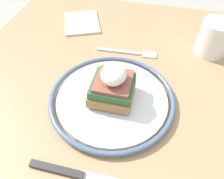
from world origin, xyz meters
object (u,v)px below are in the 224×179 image
Objects in this scene: fork at (130,53)px; knife at (80,175)px; sandwich at (113,86)px; plate at (112,98)px; cup at (215,37)px; napkin at (82,22)px.

knife is (0.33, -0.02, 0.00)m from fork.
sandwich reaches higher than knife.
fork is (-0.17, 0.01, -0.04)m from sandwich.
plate is 0.17m from fork.
fork is 1.80× the size of cup.
napkin is (-0.11, -0.17, 0.00)m from fork.
sandwich is 0.32m from napkin.
napkin is at bearing -162.06° from knife.
napkin is at bearing -150.19° from plate.
knife reaches higher than fork.
knife is (0.17, -0.02, -0.01)m from plate.
cup is at bearing 136.22° from sandwich.
napkin is (-0.44, -0.14, 0.00)m from knife.
fork is 0.20m from napkin.
sandwich is 0.30m from cup.
fork is (-0.17, 0.01, -0.01)m from plate.
plate is 0.17m from knife.
sandwich reaches higher than fork.
cup is (-0.38, 0.23, 0.04)m from knife.
napkin is (-0.28, -0.16, -0.00)m from plate.
napkin is at bearing -99.09° from cup.
sandwich reaches higher than cup.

